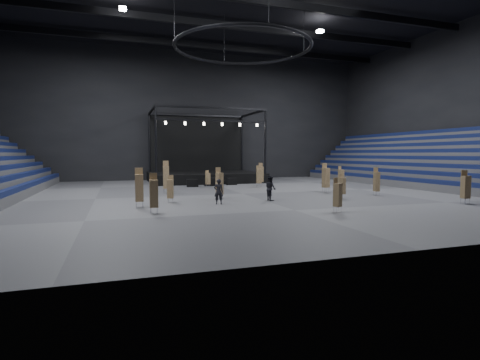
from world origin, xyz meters
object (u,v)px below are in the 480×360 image
object	(u,v)px
flight_case_right	(231,181)
chair_stack_5	(259,176)
chair_stack_9	(208,178)
chair_stack_10	(219,183)
stage	(204,170)
chair_stack_2	(342,185)
chair_stack_0	(376,181)
chair_stack_3	(166,177)
chair_stack_4	(341,177)
flight_case_mid	(211,182)
chair_stack_8	(154,193)
chair_stack_11	(466,186)
chair_stack_7	(170,188)
chair_stack_13	(261,174)
chair_stack_1	(338,194)
flight_case_left	(192,183)
chair_stack_12	(139,187)
crew_member	(271,188)
chair_stack_6	(326,177)
man_center	(219,192)

from	to	relation	value
flight_case_right	chair_stack_5	distance (m)	4.36
chair_stack_9	chair_stack_10	xyz separation A→B (m)	(-1.50, -10.44, 0.32)
stage	chair_stack_2	world-z (taller)	stage
chair_stack_0	chair_stack_3	xyz separation A→B (m)	(-17.17, 7.52, 0.27)
chair_stack_0	chair_stack_9	distance (m)	17.15
stage	chair_stack_4	xyz separation A→B (m)	(11.17, -14.89, -0.23)
flight_case_mid	flight_case_right	bearing A→B (deg)	14.24
chair_stack_8	chair_stack_11	size ratio (longest dim) A/B	1.01
chair_stack_7	chair_stack_13	distance (m)	17.27
flight_case_mid	chair_stack_1	distance (m)	21.16
chair_stack_8	chair_stack_11	xyz separation A→B (m)	(21.81, -2.34, -0.01)
stage	chair_stack_0	distance (m)	23.68
flight_case_left	chair_stack_1	distance (m)	21.03
chair_stack_2	chair_stack_5	size ratio (longest dim) A/B	0.85
chair_stack_2	chair_stack_13	bearing A→B (deg)	77.03
chair_stack_12	crew_member	xyz separation A→B (m)	(9.86, 0.93, -0.43)
stage	flight_case_mid	size ratio (longest dim) A/B	10.32
chair_stack_6	chair_stack_11	distance (m)	11.58
chair_stack_2	chair_stack_0	bearing A→B (deg)	-7.30
chair_stack_9	chair_stack_8	bearing A→B (deg)	-129.85
flight_case_right	chair_stack_6	xyz separation A→B (m)	(5.98, -10.86, 1.02)
chair_stack_8	chair_stack_6	bearing A→B (deg)	25.48
chair_stack_13	man_center	bearing A→B (deg)	-115.32
flight_case_left	flight_case_right	distance (m)	4.99
chair_stack_4	chair_stack_5	size ratio (longest dim) A/B	1.00
chair_stack_9	flight_case_mid	bearing A→B (deg)	51.10
flight_case_left	crew_member	world-z (taller)	crew_member
chair_stack_9	chair_stack_11	bearing A→B (deg)	-68.15
chair_stack_2	chair_stack_8	world-z (taller)	chair_stack_8
chair_stack_7	chair_stack_9	bearing A→B (deg)	82.57
flight_case_right	chair_stack_12	xyz separation A→B (m)	(-11.25, -15.96, 0.99)
flight_case_left	man_center	bearing A→B (deg)	-93.54
chair_stack_11	flight_case_mid	bearing A→B (deg)	135.24
stage	flight_case_left	xyz separation A→B (m)	(-2.99, -7.85, -1.03)
stage	chair_stack_10	size ratio (longest dim) A/B	5.50
chair_stack_8	chair_stack_2	bearing A→B (deg)	12.22
chair_stack_0	chair_stack_6	distance (m)	4.64
chair_stack_4	man_center	world-z (taller)	chair_stack_4
chair_stack_3	crew_member	size ratio (longest dim) A/B	1.56
flight_case_right	chair_stack_2	distance (m)	16.17
chair_stack_0	chair_stack_5	distance (m)	12.72
chair_stack_9	chair_stack_12	size ratio (longest dim) A/B	0.68
chair_stack_7	chair_stack_8	xyz separation A→B (m)	(-1.63, -4.82, 0.20)
flight_case_right	chair_stack_11	distance (m)	23.99
chair_stack_12	crew_member	bearing A→B (deg)	7.20
chair_stack_13	chair_stack_6	bearing A→B (deg)	-66.08
flight_case_right	chair_stack_4	distance (m)	12.50
flight_case_right	chair_stack_10	bearing A→B (deg)	-110.79
chair_stack_5	chair_stack_8	bearing A→B (deg)	-121.14
flight_case_mid	crew_member	world-z (taller)	crew_member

